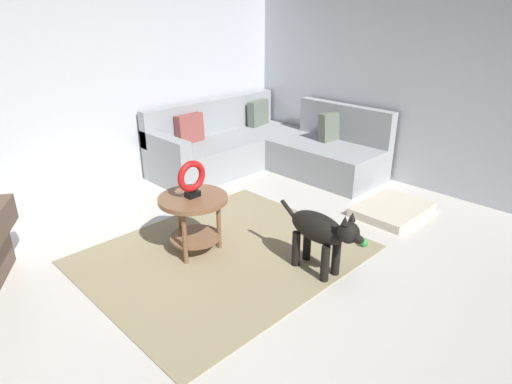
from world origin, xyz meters
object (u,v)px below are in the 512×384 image
(dog_bed_mat, at_px, (392,210))
(dog_toy_ball, at_px, (364,243))
(side_table, at_px, (194,210))
(dog, at_px, (321,232))
(sectional_couch, at_px, (264,149))
(torus_sculpture, at_px, (192,178))

(dog_bed_mat, height_order, dog_toy_ball, dog_bed_mat)
(side_table, distance_m, dog, 1.12)
(sectional_couch, distance_m, side_table, 2.27)
(side_table, height_order, dog_bed_mat, side_table)
(side_table, relative_size, torus_sculpture, 1.84)
(sectional_couch, xyz_separation_m, dog, (-1.46, -2.08, 0.09))
(dog, bearing_deg, side_table, -59.89)
(side_table, xyz_separation_m, torus_sculpture, (0.00, -0.00, 0.29))
(side_table, height_order, dog, dog)
(torus_sculpture, relative_size, dog, 0.38)
(side_table, bearing_deg, torus_sculpture, -89.55)
(torus_sculpture, bearing_deg, dog_bed_mat, -23.15)
(dog_bed_mat, distance_m, dog, 1.49)
(side_table, distance_m, dog_bed_mat, 2.18)
(torus_sculpture, bearing_deg, dog, -62.02)
(sectional_couch, height_order, torus_sculpture, sectional_couch)
(torus_sculpture, distance_m, dog, 1.17)
(side_table, bearing_deg, dog, -62.02)
(torus_sculpture, xyz_separation_m, dog_bed_mat, (1.97, -0.84, -0.67))
(dog_bed_mat, bearing_deg, side_table, 156.85)
(sectional_couch, relative_size, dog, 2.65)
(sectional_couch, height_order, dog_toy_ball, sectional_couch)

